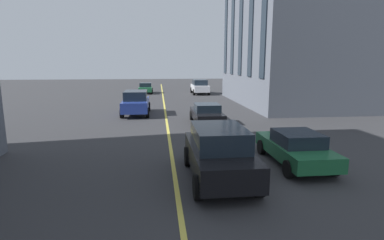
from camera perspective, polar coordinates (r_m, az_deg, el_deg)
The scene contains 7 objects.
lane_centre_line at distance 19.14m, azimuth -4.58°, elevation -1.55°, with size 80.00×0.16×0.01m.
car_black_oncoming at distance 20.47m, azimuth 2.77°, elevation 1.26°, with size 4.40×1.95×1.37m.
car_blue_trailing at distance 24.49m, azimuth -10.47°, elevation 3.28°, with size 4.70×2.14×1.88m.
car_green_parked_a at distance 12.95m, azimuth 18.78°, elevation -4.86°, with size 4.40×1.95×1.37m.
car_green_near at distance 41.65m, azimuth -8.70°, elevation 5.94°, with size 3.90×1.89×1.40m.
car_white_far at distance 40.30m, azimuth 1.48°, elevation 6.29°, with size 4.70×2.14×1.88m.
car_black_mid at distance 10.70m, azimuth 5.07°, elevation -6.08°, with size 4.70×2.14×1.88m.
Camera 1 is at (1.30, 0.52, 4.04)m, focal length 28.44 mm.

